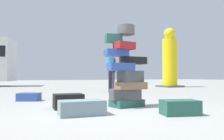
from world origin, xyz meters
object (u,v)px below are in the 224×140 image
at_px(suitcase_navy_behind_tower, 29,97).
at_px(suitcase_navy_upright_blue, 125,98).
at_px(yellow_dummy_statue, 170,61).
at_px(suitcase_slate_foreground_far, 82,108).
at_px(suitcase_teal_foreground_near, 180,107).
at_px(suitcase_black_right_side, 68,101).
at_px(person_bearded_onlooker, 112,68).
at_px(person_tourist_with_camera, 110,66).
at_px(suitcase_tower, 126,73).

bearing_deg(suitcase_navy_behind_tower, suitcase_navy_upright_blue, -3.10).
bearing_deg(yellow_dummy_statue, suitcase_slate_foreground_far, -136.85).
bearing_deg(suitcase_navy_behind_tower, yellow_dummy_statue, 52.45).
relative_size(suitcase_teal_foreground_near, suitcase_slate_foreground_far, 0.81).
distance_m(suitcase_black_right_side, suitcase_navy_behind_tower, 1.95).
relative_size(suitcase_black_right_side, suitcase_navy_behind_tower, 1.05).
relative_size(suitcase_black_right_side, person_bearded_onlooker, 0.32).
bearing_deg(suitcase_black_right_side, yellow_dummy_statue, 42.71).
bearing_deg(suitcase_black_right_side, suitcase_navy_upright_blue, 26.55).
xyz_separation_m(suitcase_navy_upright_blue, person_tourist_with_camera, (1.00, 3.18, 0.99)).
distance_m(suitcase_tower, suitcase_teal_foreground_near, 1.42).
distance_m(suitcase_tower, suitcase_black_right_side, 1.33).
bearing_deg(person_bearded_onlooker, suitcase_teal_foreground_near, -16.70).
bearing_deg(person_tourist_with_camera, yellow_dummy_statue, 141.90).
xyz_separation_m(suitcase_navy_upright_blue, suitcase_teal_foreground_near, (-0.13, -2.22, 0.04)).
bearing_deg(suitcase_black_right_side, suitcase_navy_behind_tower, 111.39).
bearing_deg(yellow_dummy_statue, suitcase_navy_behind_tower, -151.16).
distance_m(suitcase_slate_foreground_far, yellow_dummy_statue, 10.92).
bearing_deg(suitcase_navy_upright_blue, suitcase_tower, -103.30).
relative_size(suitcase_tower, suitcase_navy_upright_blue, 2.57).
relative_size(suitcase_slate_foreground_far, person_bearded_onlooker, 0.42).
bearing_deg(yellow_dummy_statue, person_tourist_with_camera, -153.24).
bearing_deg(person_tourist_with_camera, suitcase_teal_foreground_near, 13.30).
xyz_separation_m(suitcase_teal_foreground_near, person_bearded_onlooker, (1.95, 6.92, 0.92)).
height_order(suitcase_black_right_side, yellow_dummy_statue, yellow_dummy_statue).
height_order(suitcase_navy_upright_blue, suitcase_slate_foreground_far, suitcase_slate_foreground_far).
bearing_deg(suitcase_teal_foreground_near, person_tourist_with_camera, 93.86).
height_order(suitcase_black_right_side, suitcase_slate_foreground_far, suitcase_black_right_side).
distance_m(suitcase_navy_upright_blue, person_tourist_with_camera, 3.48).
relative_size(person_tourist_with_camera, yellow_dummy_statue, 0.48).
height_order(suitcase_navy_behind_tower, suitcase_teal_foreground_near, suitcase_teal_foreground_near).
xyz_separation_m(suitcase_tower, suitcase_black_right_side, (-1.17, 0.26, -0.57)).
bearing_deg(person_bearded_onlooker, yellow_dummy_statue, 103.29).
relative_size(suitcase_tower, suitcase_slate_foreground_far, 2.33).
bearing_deg(suitcase_slate_foreground_far, suitcase_black_right_side, 95.58).
bearing_deg(suitcase_navy_upright_blue, yellow_dummy_statue, 55.87).
bearing_deg(suitcase_slate_foreground_far, suitcase_navy_behind_tower, 107.15).
xyz_separation_m(suitcase_navy_behind_tower, yellow_dummy_statue, (8.53, 4.70, 1.53)).
height_order(suitcase_navy_upright_blue, yellow_dummy_statue, yellow_dummy_statue).
bearing_deg(person_bearded_onlooker, suitcase_slate_foreground_far, -29.77).
bearing_deg(suitcase_tower, suitcase_slate_foreground_far, -152.93).
distance_m(suitcase_tower, yellow_dummy_statue, 9.64).
bearing_deg(suitcase_navy_upright_blue, person_bearded_onlooker, 81.78).
bearing_deg(suitcase_tower, suitcase_navy_behind_tower, 130.07).
distance_m(suitcase_navy_upright_blue, yellow_dummy_statue, 8.71).
bearing_deg(suitcase_tower, person_tourist_with_camera, 70.36).
xyz_separation_m(suitcase_black_right_side, suitcase_navy_behind_tower, (-0.61, 1.85, -0.04)).
distance_m(suitcase_tower, suitcase_slate_foreground_far, 1.42).
bearing_deg(suitcase_teal_foreground_near, suitcase_slate_foreground_far, 172.03).
distance_m(suitcase_navy_upright_blue, suitcase_slate_foreground_far, 2.25).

